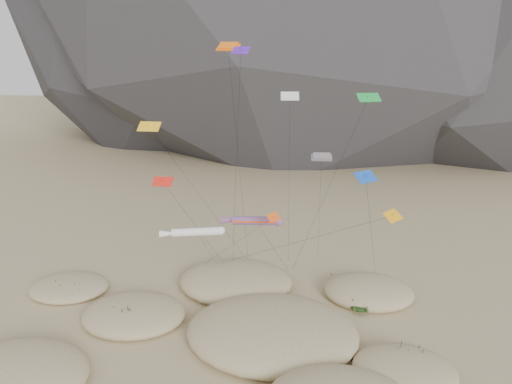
{
  "coord_description": "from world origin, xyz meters",
  "views": [
    {
      "loc": [
        7.55,
        -39.26,
        28.86
      ],
      "look_at": [
        1.03,
        12.0,
        13.73
      ],
      "focal_mm": 35.0,
      "sensor_mm": 36.0,
      "label": 1
    }
  ],
  "objects": [
    {
      "name": "kite_stakes",
      "position": [
        1.76,
        22.21,
        0.15
      ],
      "size": [
        24.01,
        6.02,
        0.3
      ],
      "color": "#3F2D1E",
      "rests_on": "ground"
    },
    {
      "name": "delta_kites",
      "position": [
        3.06,
        11.68,
        18.27
      ],
      "size": [
        28.23,
        19.02,
        28.8
      ],
      "color": "silver",
      "rests_on": "ground"
    },
    {
      "name": "white_tube_kite",
      "position": [
        -4.7,
        6.93,
        10.75
      ],
      "size": [
        6.73,
        14.11,
        11.42
      ],
      "color": "white",
      "rests_on": "ground"
    },
    {
      "name": "rainbow_tube_kite",
      "position": [
        0.79,
        11.72,
        10.53
      ],
      "size": [
        7.22,
        10.99,
        11.33
      ],
      "color": "#F74C1A",
      "rests_on": "ground"
    },
    {
      "name": "orange_parafoil",
      "position": [
        -2.76,
        17.44,
        28.49
      ],
      "size": [
        2.88,
        8.81,
        29.34
      ],
      "color": "orange",
      "rests_on": "ground"
    },
    {
      "name": "multi_parafoil",
      "position": [
        7.9,
        8.84,
        18.21
      ],
      "size": [
        2.02,
        19.28,
        18.95
      ],
      "color": "#D84E16",
      "rests_on": "ground"
    },
    {
      "name": "ground",
      "position": [
        0.0,
        0.0,
        0.0
      ],
      "size": [
        500.0,
        500.0,
        0.0
      ],
      "primitive_type": "plane",
      "color": "#CCB789",
      "rests_on": "ground"
    },
    {
      "name": "dunes",
      "position": [
        -0.54,
        3.94,
        0.76
      ],
      "size": [
        47.93,
        39.09,
        4.11
      ],
      "color": "#CCB789",
      "rests_on": "ground"
    },
    {
      "name": "dune_grass",
      "position": [
        -2.48,
        4.34,
        0.83
      ],
      "size": [
        41.39,
        28.93,
        1.5
      ],
      "color": "black",
      "rests_on": "ground"
    }
  ]
}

